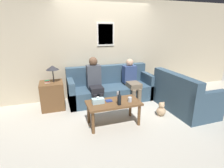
# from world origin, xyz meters

# --- Properties ---
(ground_plane) EXTENTS (16.00, 16.00, 0.00)m
(ground_plane) POSITION_xyz_m (0.00, 0.00, 0.00)
(ground_plane) COLOR beige
(wall_back) EXTENTS (9.00, 0.08, 2.60)m
(wall_back) POSITION_xyz_m (0.00, 0.92, 1.30)
(wall_back) COLOR beige
(wall_back) RESTS_ON ground_plane
(couch_main) EXTENTS (2.21, 0.81, 0.89)m
(couch_main) POSITION_xyz_m (0.00, 0.50, 0.31)
(couch_main) COLOR #385166
(couch_main) RESTS_ON ground_plane
(couch_side) EXTENTS (0.81, 1.45, 0.89)m
(couch_side) POSITION_xyz_m (1.41, -0.65, 0.31)
(couch_side) COLOR #385166
(couch_side) RESTS_ON ground_plane
(coffee_table) EXTENTS (1.04, 0.54, 0.48)m
(coffee_table) POSITION_xyz_m (-0.33, -0.74, 0.40)
(coffee_table) COLOR brown
(coffee_table) RESTS_ON ground_plane
(side_table_with_lamp) EXTENTS (0.52, 0.52, 1.04)m
(side_table_with_lamp) POSITION_xyz_m (-1.47, 0.42, 0.36)
(side_table_with_lamp) COLOR brown
(side_table_with_lamp) RESTS_ON ground_plane
(wine_bottle) EXTENTS (0.07, 0.07, 0.28)m
(wine_bottle) POSITION_xyz_m (-0.27, -0.90, 0.58)
(wine_bottle) COLOR black
(wine_bottle) RESTS_ON coffee_table
(drinking_glass) EXTENTS (0.08, 0.08, 0.09)m
(drinking_glass) POSITION_xyz_m (-0.03, -0.83, 0.52)
(drinking_glass) COLOR silver
(drinking_glass) RESTS_ON coffee_table
(book_stack) EXTENTS (0.12, 0.11, 0.02)m
(book_stack) POSITION_xyz_m (-0.41, -0.67, 0.48)
(book_stack) COLOR navy
(book_stack) RESTS_ON coffee_table
(soda_can) EXTENTS (0.07, 0.07, 0.12)m
(soda_can) POSITION_xyz_m (-0.16, -0.54, 0.54)
(soda_can) COLOR #BCBCC1
(soda_can) RESTS_ON coffee_table
(tissue_box) EXTENTS (0.23, 0.12, 0.15)m
(tissue_box) POSITION_xyz_m (-0.63, -0.71, 0.53)
(tissue_box) COLOR silver
(tissue_box) RESTS_ON coffee_table
(person_left) EXTENTS (0.34, 0.58, 1.19)m
(person_left) POSITION_xyz_m (-0.46, 0.30, 0.64)
(person_left) COLOR black
(person_left) RESTS_ON ground_plane
(person_right) EXTENTS (0.34, 0.65, 1.09)m
(person_right) POSITION_xyz_m (0.53, 0.32, 0.58)
(person_right) COLOR #756651
(person_right) RESTS_ON ground_plane
(teddy_bear) EXTENTS (0.20, 0.20, 0.32)m
(teddy_bear) POSITION_xyz_m (0.78, -0.75, 0.14)
(teddy_bear) COLOR tan
(teddy_bear) RESTS_ON ground_plane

